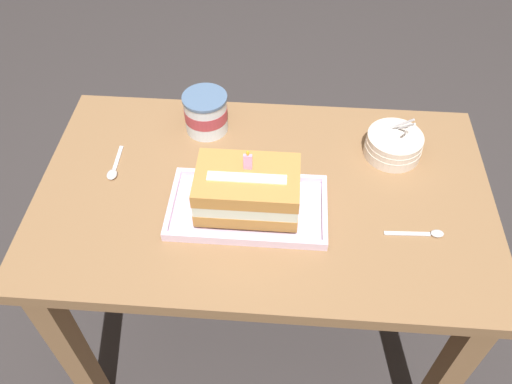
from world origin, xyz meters
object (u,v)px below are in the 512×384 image
serving_spoon_by_bowls (113,171)px  serving_spoon_near_tray (428,234)px  foil_tray (248,208)px  ice_cream_tub (206,113)px  birthday_cake (247,189)px  bowl_stack (394,145)px

serving_spoon_by_bowls → serving_spoon_near_tray: bearing=-10.3°
foil_tray → ice_cream_tub: size_ratio=3.13×
foil_tray → birthday_cake: birthday_cake is taller
foil_tray → serving_spoon_by_bowls: size_ratio=2.96×
foil_tray → ice_cream_tub: (-0.14, 0.28, 0.05)m
ice_cream_tub → serving_spoon_near_tray: bearing=-30.5°
foil_tray → serving_spoon_by_bowls: foil_tray is taller
foil_tray → serving_spoon_by_bowls: (-0.35, 0.10, -0.00)m
birthday_cake → bowl_stack: 0.43m
birthday_cake → bowl_stack: birthday_cake is taller
ice_cream_tub → serving_spoon_by_bowls: 0.29m
bowl_stack → ice_cream_tub: bearing=172.8°
ice_cream_tub → serving_spoon_near_tray: 0.65m
birthday_cake → ice_cream_tub: size_ratio=1.96×
serving_spoon_near_tray → foil_tray: bearing=174.2°
ice_cream_tub → serving_spoon_by_bowls: (-0.22, -0.19, -0.05)m
serving_spoon_by_bowls → bowl_stack: bearing=9.9°
bowl_stack → serving_spoon_by_bowls: (-0.71, -0.12, -0.03)m
birthday_cake → ice_cream_tub: (-0.14, 0.28, -0.02)m
birthday_cake → serving_spoon_by_bowls: size_ratio=1.86×
serving_spoon_by_bowls → foil_tray: bearing=-15.4°
foil_tray → bowl_stack: (0.36, 0.22, 0.02)m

